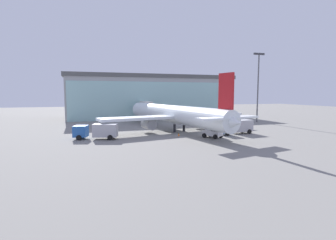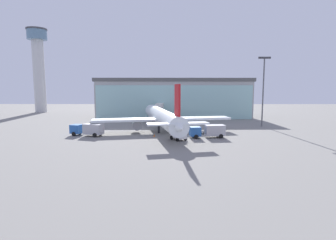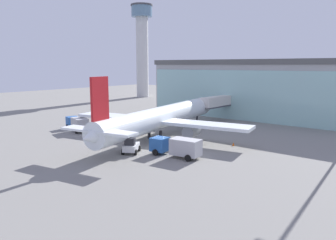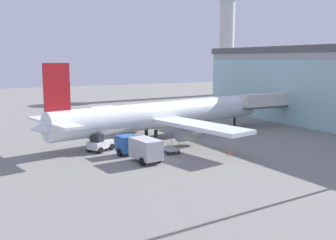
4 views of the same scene
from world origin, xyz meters
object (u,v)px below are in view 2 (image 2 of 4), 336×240
apron_light_mast (263,86)px  fuel_truck (208,131)px  jet_bridge (160,108)px  pushback_tug (179,135)px  control_tower (39,64)px  safety_cone_nose (154,135)px  airplane (162,117)px  baggage_cart (199,132)px  safety_cone_wingtip (214,129)px  catering_truck (88,129)px

apron_light_mast → fuel_truck: (-16.92, -16.60, -9.55)m
jet_bridge → fuel_truck: 31.79m
pushback_tug → control_tower: bearing=11.5°
control_tower → apron_light_mast: bearing=-27.7°
safety_cone_nose → jet_bridge: bearing=89.7°
apron_light_mast → airplane: size_ratio=0.47×
airplane → safety_cone_nose: bearing=156.7°
baggage_cart → pushback_tug: bearing=-118.6°
pushback_tug → safety_cone_wingtip: (9.17, 13.21, -0.70)m
jet_bridge → apron_light_mast: 31.79m
jet_bridge → safety_cone_wingtip: jet_bridge is taller
catering_truck → fuel_truck: (25.84, -1.98, 0.00)m
airplane → safety_cone_nose: airplane is taller
apron_light_mast → fuel_truck: bearing=-135.6°
apron_light_mast → baggage_cart: 24.25m
airplane → catering_truck: size_ratio=5.21×
control_tower → apron_light_mast: 91.92m
pushback_tug → airplane: bearing=-12.8°
fuel_truck → pushback_tug: size_ratio=2.02×
pushback_tug → baggage_cart: bearing=-65.5°
control_tower → baggage_cart: control_tower is taller
catering_truck → safety_cone_wingtip: bearing=-147.1°
jet_bridge → safety_cone_nose: 28.81m
fuel_truck → pushback_tug: (-6.27, -2.68, -0.49)m
safety_cone_nose → fuel_truck: bearing=-5.3°
airplane → jet_bridge: bearing=-8.0°
fuel_truck → safety_cone_nose: (-11.40, 1.06, -1.19)m
airplane → baggage_cart: (8.58, -3.46, -2.92)m
jet_bridge → safety_cone_wingtip: size_ratio=20.25×
airplane → catering_truck: (-15.91, -6.12, -1.95)m
airplane → fuel_truck: (9.93, -8.09, -1.95)m
airplane → pushback_tug: size_ratio=10.69×
catering_truck → baggage_cart: bearing=-157.4°
apron_light_mast → jet_bridge: bearing=155.2°
airplane → control_tower: bearing=35.1°
baggage_cart → apron_light_mast: bearing=38.6°
apron_light_mast → fuel_truck: size_ratio=2.47×
apron_light_mast → safety_cone_nose: bearing=-151.2°
safety_cone_wingtip → safety_cone_nose: bearing=-146.5°
control_tower → safety_cone_wingtip: 85.15m
airplane → safety_cone_nose: size_ratio=72.21×
airplane → fuel_truck: size_ratio=5.28×
apron_light_mast → airplane: bearing=-162.4°
safety_cone_wingtip → jet_bridge: bearing=126.6°
fuel_truck → airplane: bearing=-46.2°
jet_bridge → catering_truck: (-14.58, -27.63, -2.71)m
jet_bridge → apron_light_mast: apron_light_mast is taller
apron_light_mast → catering_truck: (-42.77, -14.62, -9.55)m
safety_cone_nose → pushback_tug: bearing=-36.1°
fuel_truck → safety_cone_nose: bearing=-12.4°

